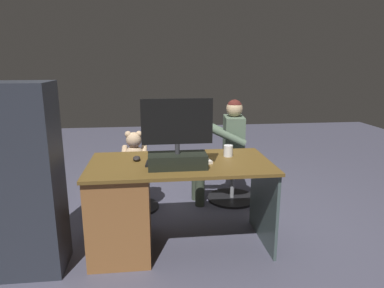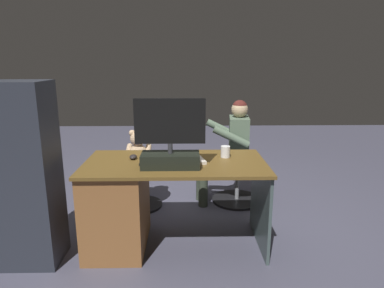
{
  "view_description": "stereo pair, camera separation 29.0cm",
  "coord_description": "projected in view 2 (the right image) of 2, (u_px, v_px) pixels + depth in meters",
  "views": [
    {
      "loc": [
        0.21,
        2.98,
        1.51
      ],
      "look_at": [
        -0.14,
        -0.05,
        0.77
      ],
      "focal_mm": 31.96,
      "sensor_mm": 36.0,
      "label": 1
    },
    {
      "loc": [
        -0.08,
        3.0,
        1.51
      ],
      "look_at": [
        -0.14,
        -0.05,
        0.77
      ],
      "focal_mm": 31.96,
      "sensor_mm": 36.0,
      "label": 2
    }
  ],
  "objects": [
    {
      "name": "monitor",
      "position": [
        170.0,
        147.0,
        2.56
      ],
      "size": [
        0.53,
        0.21,
        0.52
      ],
      "color": "black",
      "rests_on": "desk"
    },
    {
      "name": "desk",
      "position": [
        129.0,
        201.0,
        2.8
      ],
      "size": [
        1.45,
        0.75,
        0.73
      ],
      "color": "brown",
      "rests_on": "ground_plane"
    },
    {
      "name": "tv_remote",
      "position": [
        144.0,
        162.0,
        2.69
      ],
      "size": [
        0.06,
        0.15,
        0.02
      ],
      "primitive_type": "cube",
      "rotation": [
        0.0,
        0.0,
        -0.09
      ],
      "color": "black",
      "rests_on": "desk"
    },
    {
      "name": "notebook_binder",
      "position": [
        188.0,
        159.0,
        2.77
      ],
      "size": [
        0.28,
        0.34,
        0.02
      ],
      "primitive_type": "cube",
      "rotation": [
        0.0,
        0.0,
        0.24
      ],
      "color": "silver",
      "rests_on": "desk"
    },
    {
      "name": "visitor_chair",
      "position": [
        237.0,
        179.0,
        3.73
      ],
      "size": [
        0.55,
        0.55,
        0.47
      ],
      "color": "black",
      "rests_on": "ground_plane"
    },
    {
      "name": "cup",
      "position": [
        225.0,
        152.0,
        2.85
      ],
      "size": [
        0.08,
        0.08,
        0.1
      ],
      "primitive_type": "cylinder",
      "color": "white",
      "rests_on": "desk"
    },
    {
      "name": "computer_mouse",
      "position": [
        133.0,
        157.0,
        2.8
      ],
      "size": [
        0.06,
        0.1,
        0.04
      ],
      "primitive_type": "ellipsoid",
      "color": "black",
      "rests_on": "desk"
    },
    {
      "name": "teddy_bear",
      "position": [
        138.0,
        149.0,
        3.52
      ],
      "size": [
        0.26,
        0.26,
        0.36
      ],
      "color": "tan",
      "rests_on": "office_chair_teddy"
    },
    {
      "name": "equipment_rack",
      "position": [
        25.0,
        176.0,
        2.51
      ],
      "size": [
        0.44,
        0.36,
        1.38
      ],
      "primitive_type": "cube",
      "color": "#292D37",
      "rests_on": "ground_plane"
    },
    {
      "name": "office_chair_teddy",
      "position": [
        139.0,
        181.0,
        3.59
      ],
      "size": [
        0.47,
        0.47,
        0.47
      ],
      "color": "black",
      "rests_on": "ground_plane"
    },
    {
      "name": "keyboard",
      "position": [
        172.0,
        157.0,
        2.84
      ],
      "size": [
        0.42,
        0.14,
        0.02
      ],
      "primitive_type": "cube",
      "color": "black",
      "rests_on": "desk"
    },
    {
      "name": "ground_plane",
      "position": [
        177.0,
        223.0,
        3.27
      ],
      "size": [
        10.0,
        10.0,
        0.0
      ],
      "primitive_type": "plane",
      "color": "#4B4B5D"
    },
    {
      "name": "person",
      "position": [
        230.0,
        144.0,
        3.62
      ],
      "size": [
        0.57,
        0.51,
        1.12
      ],
      "color": "#566A55",
      "rests_on": "ground_plane"
    }
  ]
}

